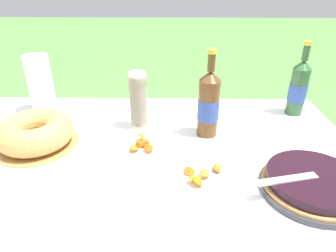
% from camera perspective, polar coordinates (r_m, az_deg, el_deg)
% --- Properties ---
extents(garden_table, '(1.67, 1.04, 0.69)m').
position_cam_1_polar(garden_table, '(1.14, -6.40, -8.17)').
color(garden_table, '#A87A47').
rests_on(garden_table, ground_plane).
extents(tablecloth, '(1.68, 1.05, 0.10)m').
position_cam_1_polar(tablecloth, '(1.11, -6.53, -6.15)').
color(tablecloth, white).
rests_on(tablecloth, garden_table).
extents(berry_tart, '(0.32, 0.32, 0.06)m').
position_cam_1_polar(berry_tart, '(1.02, 25.95, -9.86)').
color(berry_tart, '#38383D').
rests_on(berry_tart, tablecloth).
extents(serving_knife, '(0.37, 0.11, 0.01)m').
position_cam_1_polar(serving_knife, '(1.02, 27.70, -7.94)').
color(serving_knife, silver).
rests_on(serving_knife, berry_tart).
extents(bundt_cake, '(0.31, 0.31, 0.11)m').
position_cam_1_polar(bundt_cake, '(1.23, -23.99, -1.14)').
color(bundt_cake, '#B78447').
rests_on(bundt_cake, tablecloth).
extents(cup_stack, '(0.07, 0.07, 0.24)m').
position_cam_1_polar(cup_stack, '(1.24, -5.45, 4.82)').
color(cup_stack, beige).
rests_on(cup_stack, tablecloth).
extents(cider_bottle_green, '(0.08, 0.08, 0.33)m').
position_cam_1_polar(cider_bottle_green, '(1.47, 23.58, 6.70)').
color(cider_bottle_green, '#2D562D').
rests_on(cider_bottle_green, tablecloth).
extents(cider_bottle_amber, '(0.08, 0.08, 0.35)m').
position_cam_1_polar(cider_bottle_amber, '(1.18, 7.73, 4.13)').
color(cider_bottle_amber, brown).
rests_on(cider_bottle_amber, tablecloth).
extents(snack_plate_near, '(0.23, 0.23, 0.06)m').
position_cam_1_polar(snack_plate_near, '(0.98, 6.74, -9.51)').
color(snack_plate_near, white).
rests_on(snack_plate_near, tablecloth).
extents(snack_plate_left, '(0.20, 0.20, 0.06)m').
position_cam_1_polar(snack_plate_left, '(1.13, -4.81, -3.69)').
color(snack_plate_left, white).
rests_on(snack_plate_left, tablecloth).
extents(paper_towel_roll, '(0.11, 0.11, 0.27)m').
position_cam_1_polar(paper_towel_roll, '(1.50, -23.15, 7.36)').
color(paper_towel_roll, white).
rests_on(paper_towel_roll, tablecloth).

